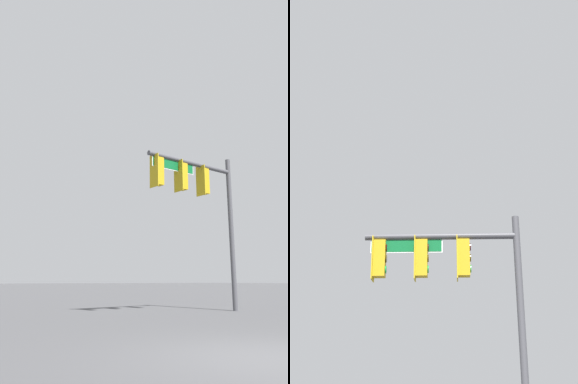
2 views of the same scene
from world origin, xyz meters
The scene contains 2 objects.
ground_plane centered at (0.00, 0.00, 0.00)m, with size 400.00×400.00×0.00m, color #474749.
signal_pole_near centered at (-5.15, -7.14, 4.87)m, with size 4.65×0.59×6.62m.
Camera 1 is at (5.42, 4.01, 1.21)m, focal length 35.00 mm.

